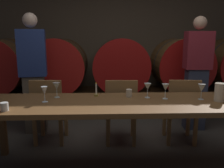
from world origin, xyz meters
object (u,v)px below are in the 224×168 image
Objects in this scene: wine_barrel_center at (120,65)px; dining_table at (122,107)px; pitcher at (220,92)px; wine_glass_left at (57,87)px; chair_center at (121,108)px; wine_glass_center_left at (148,87)px; wine_glass_center_right at (165,88)px; candle_center at (96,92)px; wine_barrel_left at (60,65)px; guest_right at (197,73)px; wine_barrel_right at (180,65)px; wine_barrel_far_left at (2,66)px; wine_glass_right at (202,88)px; wine_glass_far_left at (44,91)px; chair_right at (182,108)px; guest_left at (33,73)px; chair_left at (49,108)px; cup_center at (129,93)px; cup_left at (4,107)px.

wine_barrel_center is 2.00m from dining_table.
pitcher reaches higher than wine_glass_left.
chair_center is 4.61× the size of pitcher.
wine_glass_center_left is (0.29, 0.15, 0.19)m from dining_table.
pitcher is at bearing -11.80° from wine_glass_center_right.
dining_table is at bearing -152.75° from wine_glass_center_left.
candle_center reaches higher than wine_glass_center_left.
guest_right is at bearing -22.09° from wine_barrel_left.
wine_barrel_right is 0.33× the size of dining_table.
guest_right is at bearing 25.13° from wine_glass_left.
wine_barrel_far_left is 5.81× the size of wine_glass_right.
chair_center is (1.03, -1.39, -0.40)m from wine_barrel_left.
wine_glass_center_right is at bearing -36.89° from wine_barrel_far_left.
wine_glass_far_left is at bearing -172.86° from wine_glass_center_left.
wine_glass_left reaches higher than chair_right.
wine_barrel_left is at bearing 135.07° from pitcher.
wine_barrel_left is 5.87× the size of wine_glass_left.
guest_left is (-1.33, -0.93, 0.00)m from wine_barrel_center.
wine_barrel_center is 1.12× the size of chair_center.
chair_left is at bearing -86.54° from wine_barrel_left.
candle_center is at bearing 171.57° from wine_glass_center_left.
candle_center is at bearing 171.03° from wine_glass_right.
wine_barrel_right is 0.57× the size of guest_left.
wine_barrel_left is 2.38m from guest_right.
chair_left reaches higher than cup_center.
wine_glass_far_left is 0.42m from cup_left.
chair_left is 0.74m from wine_glass_far_left.
wine_glass_far_left is at bearing -176.32° from wine_glass_center_right.
chair_right is at bearing -62.90° from wine_barrel_center.
cup_left is at bearing -166.76° from wine_glass_center_right.
wine_barrel_center reaches higher than wine_glass_far_left.
wine_barrel_left is at bearing 95.68° from wine_glass_far_left.
guest_left reaches higher than cup_left.
candle_center reaches higher than chair_left.
cup_center is (2.14, -1.79, -0.10)m from wine_barrel_far_left.
cup_center is (-1.11, -0.90, -0.08)m from guest_right.
pitcher is 2.44× the size of cup_left.
wine_barrel_center is 2.20m from pitcher.
cup_left is 0.91× the size of cup_center.
guest_left is (-1.24, 0.46, 0.40)m from chair_center.
wine_barrel_left is at bearing 127.83° from wine_glass_center_right.
wine_barrel_far_left is 0.58× the size of guest_right.
wine_barrel_center reaches higher than wine_glass_left.
wine_glass_right is at bearing 1.47° from wine_glass_far_left.
wine_glass_far_left is 1.89× the size of cup_center.
candle_center is at bearing 22.83° from wine_glass_far_left.
candle_center is (-1.51, -1.76, -0.10)m from wine_barrel_right.
wine_barrel_far_left is 3.16m from wine_glass_center_right.
wine_glass_center_right is 1.61m from cup_left.
wine_glass_far_left is (-0.83, -0.59, 0.37)m from chair_center.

